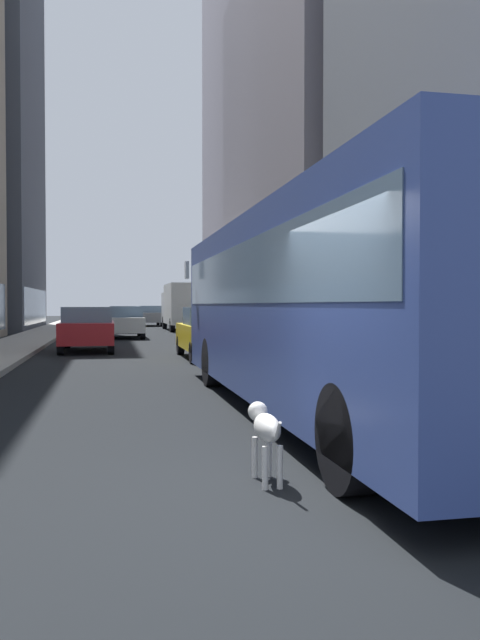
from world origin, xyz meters
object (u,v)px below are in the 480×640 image
Objects in this scene: car_red_coupe at (88,329)px; dalmatian_dog at (265,428)px; car_grey_wagon at (150,316)px; car_yellow_taxi at (213,332)px; box_truck at (184,305)px; car_white_van at (126,322)px; car_blue_hatchback at (123,319)px; transit_bus at (318,300)px.

car_red_coupe reaches higher than dalmatian_dog.
car_yellow_taxi is (-0.00, -31.76, -0.00)m from car_grey_wagon.
car_white_van is at bearing -114.11° from box_truck.
car_red_coupe is 1.10× the size of car_blue_hatchback.
box_truck reaches higher than dalmatian_dog.
car_yellow_taxi is (4.00, -4.02, 0.00)m from car_red_coupe.
car_red_coupe is at bearing 105.66° from transit_bus.
car_grey_wagon is 45.65m from dalmatian_dog.
car_blue_hatchback is at bearing -153.23° from box_truck.
car_white_van is 27.07m from dalmatian_dog.
box_truck is at bearing 65.89° from car_white_van.
box_truck is (1.60, -9.61, 0.84)m from car_grey_wagon.
car_blue_hatchback is at bearing 84.33° from car_red_coupe.
transit_bus and box_truck have the same top height.
car_grey_wagon is 1.10× the size of car_yellow_taxi.
car_grey_wagon is 31.76m from car_yellow_taxi.
transit_bus is 2.42× the size of car_grey_wagon.
transit_bus is at bearing -84.16° from car_white_van.
transit_bus reaches higher than car_yellow_taxi.
transit_bus is at bearing -90.00° from car_grey_wagon.
car_white_van is at bearing 100.29° from car_yellow_taxi.
dalmatian_dog is (0.65, -33.99, -0.31)m from car_blue_hatchback.
car_red_coupe and car_yellow_taxi have the same top height.
car_grey_wagon and car_white_van have the same top height.
car_white_van is at bearing 91.37° from dalmatian_dog.
car_grey_wagon is at bearing 78.34° from car_blue_hatchback.
car_white_van is (-0.00, -6.92, 0.00)m from car_blue_hatchback.
car_grey_wagon and car_yellow_taxi have the same top height.
car_blue_hatchback and car_white_van have the same top height.
car_blue_hatchback is (-2.40, 30.38, -0.96)m from transit_bus.
transit_bus is 14.85m from car_red_coupe.
car_grey_wagon is 0.63× the size of box_truck.
car_yellow_taxi is at bearing -83.20° from car_blue_hatchback.
transit_bus is at bearing -90.00° from car_yellow_taxi.
car_blue_hatchback is 0.53× the size of box_truck.
transit_bus reaches higher than car_white_van.
box_truck is (4.00, 8.94, 0.84)m from car_white_van.
car_blue_hatchback is (-2.40, -11.63, -0.00)m from car_grey_wagon.
transit_bus is 42.01m from car_grey_wagon.
car_blue_hatchback is 33.99m from dalmatian_dog.
car_red_coupe is at bearing -107.17° from box_truck.
car_white_van is 9.83m from box_truck.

